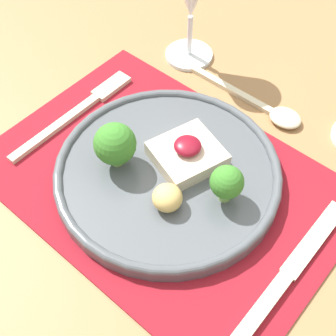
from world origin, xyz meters
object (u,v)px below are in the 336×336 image
(spoon, at_px, (267,108))
(dinner_plate, at_px, (168,170))
(fork, at_px, (81,109))
(knife, at_px, (285,278))

(spoon, bearing_deg, dinner_plate, -98.99)
(fork, relative_size, knife, 1.00)
(knife, bearing_deg, spoon, 125.15)
(dinner_plate, xyz_separation_m, spoon, (0.03, 0.18, -0.01))
(dinner_plate, distance_m, spoon, 0.18)
(dinner_plate, relative_size, knife, 1.32)
(spoon, bearing_deg, knife, -52.71)
(dinner_plate, relative_size, spoon, 1.43)
(dinner_plate, bearing_deg, spoon, 81.40)
(dinner_plate, bearing_deg, fork, 176.46)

